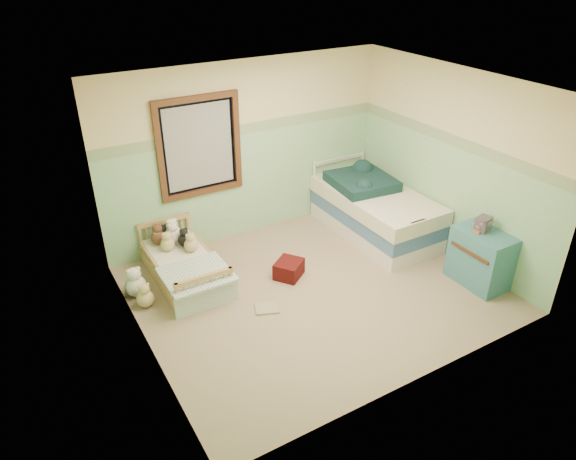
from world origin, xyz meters
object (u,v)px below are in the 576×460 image
plush_floor_tan (145,299)px  red_pillow (289,269)px  toddler_bed_frame (185,272)px  plush_floor_cream (136,286)px  twin_bed_frame (374,226)px  dresser (481,258)px  floor_book (267,309)px

plush_floor_tan → red_pillow: bearing=-10.0°
toddler_bed_frame → plush_floor_cream: plush_floor_cream is taller
plush_floor_cream → twin_bed_frame: plush_floor_cream is taller
dresser → floor_book: bearing=161.8°
dresser → red_pillow: size_ratio=2.05×
toddler_bed_frame → red_pillow: size_ratio=4.15×
plush_floor_cream → dresser: size_ratio=0.36×
red_pillow → floor_book: 0.76m
red_pillow → plush_floor_cream: bearing=161.9°
toddler_bed_frame → red_pillow: bearing=-28.3°
plush_floor_tan → red_pillow: red_pillow is taller
twin_bed_frame → red_pillow: (-1.68, -0.36, -0.00)m
toddler_bed_frame → twin_bed_frame: twin_bed_frame is taller
plush_floor_cream → dresser: (3.82, -1.92, 0.23)m
toddler_bed_frame → plush_floor_cream: bearing=-176.5°
plush_floor_tan → twin_bed_frame: twin_bed_frame is taller
plush_floor_tan → red_pillow: 1.82m
toddler_bed_frame → plush_floor_tan: plush_floor_tan is taller
toddler_bed_frame → plush_floor_cream: size_ratio=5.57×
toddler_bed_frame → plush_floor_tan: bearing=-152.7°
toddler_bed_frame → dresser: 3.73m
dresser → floor_book: (-2.57, 0.85, -0.35)m
toddler_bed_frame → plush_floor_cream: 0.65m
dresser → plush_floor_tan: bearing=156.6°
toddler_bed_frame → red_pillow: (1.18, -0.63, 0.02)m
toddler_bed_frame → dresser: dresser is taller
plush_floor_tan → floor_book: plush_floor_tan is taller
plush_floor_cream → red_pillow: (1.82, -0.59, -0.02)m
floor_book → dresser: bearing=3.8°
plush_floor_tan → floor_book: size_ratio=0.77×
plush_floor_cream → red_pillow: bearing=-18.1°
floor_book → red_pillow: bearing=61.5°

